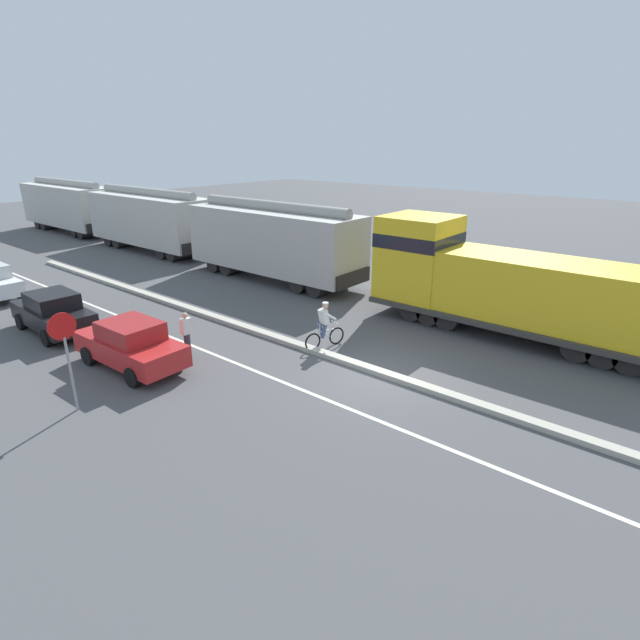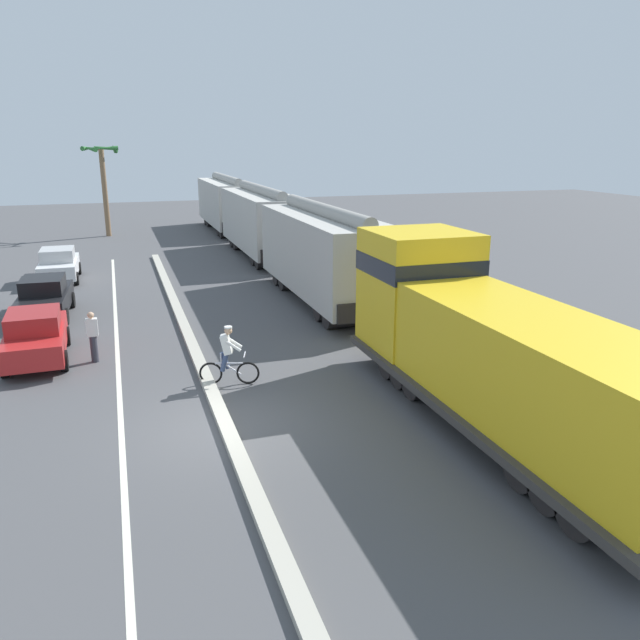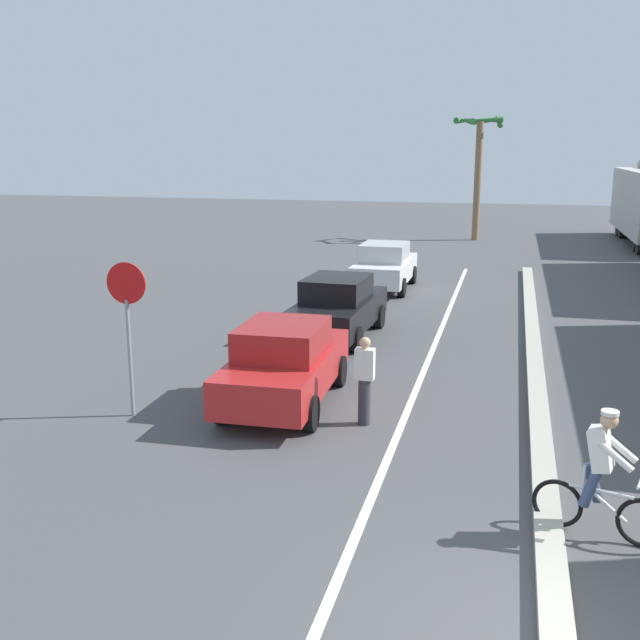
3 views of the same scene
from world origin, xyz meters
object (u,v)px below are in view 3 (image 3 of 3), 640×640
at_px(parked_car_red, 285,363).
at_px(cyclist, 601,477).
at_px(parked_car_black, 338,307).
at_px(pedestrian_by_cars, 365,379).
at_px(parked_car_white, 385,266).
at_px(palm_tree_near, 479,149).
at_px(stop_sign, 128,309).

distance_m(parked_car_red, cyclist, 6.61).
distance_m(parked_car_black, pedestrian_by_cars, 6.28).
bearing_deg(parked_car_white, palm_tree_near, 81.18).
xyz_separation_m(parked_car_red, pedestrian_by_cars, (1.70, -0.71, 0.03)).
distance_m(parked_car_white, palm_tree_near, 15.63).
distance_m(stop_sign, pedestrian_by_cars, 4.45).
height_order(parked_car_black, parked_car_white, same).
bearing_deg(parked_car_red, palm_tree_near, 85.39).
bearing_deg(parked_car_red, stop_sign, -152.27).
bearing_deg(parked_car_white, pedestrian_by_cars, -81.96).
relative_size(parked_car_red, cyclist, 2.48).
height_order(parked_car_white, palm_tree_near, palm_tree_near).
height_order(parked_car_white, pedestrian_by_cars, same).
xyz_separation_m(parked_car_black, palm_tree_near, (2.37, 21.93, 3.90)).
bearing_deg(parked_car_red, pedestrian_by_cars, -22.57).
xyz_separation_m(parked_car_red, stop_sign, (-2.54, -1.33, 1.21)).
height_order(parked_car_black, pedestrian_by_cars, same).
height_order(cyclist, palm_tree_near, palm_tree_near).
bearing_deg(parked_car_black, parked_car_white, 89.62).
bearing_deg(parked_car_black, pedestrian_by_cars, -72.62).
relative_size(stop_sign, pedestrian_by_cars, 1.78).
relative_size(parked_car_red, parked_car_black, 1.00).
relative_size(parked_car_white, palm_tree_near, 0.65).
relative_size(parked_car_black, pedestrian_by_cars, 2.63).
height_order(parked_car_black, cyclist, cyclist).
xyz_separation_m(cyclist, pedestrian_by_cars, (-3.66, 3.16, 0.03)).
bearing_deg(stop_sign, parked_car_white, 79.94).
bearing_deg(pedestrian_by_cars, parked_car_red, 157.43).
bearing_deg(stop_sign, parked_car_black, 70.35).
distance_m(parked_car_white, stop_sign, 13.86).
distance_m(cyclist, palm_tree_near, 31.49).
distance_m(parked_car_white, pedestrian_by_cars, 13.10).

